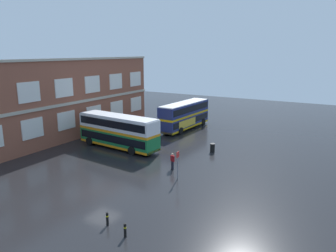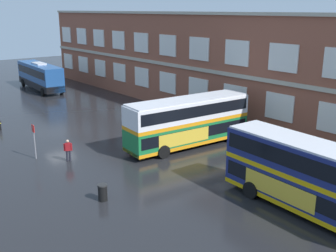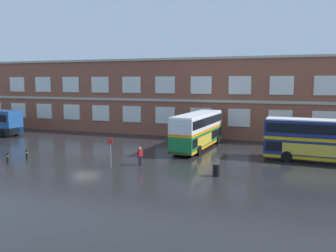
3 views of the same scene
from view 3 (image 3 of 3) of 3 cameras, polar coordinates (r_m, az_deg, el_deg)
ground_plane at (r=39.23m, az=-12.04°, el=-3.97°), size 120.00×120.00×0.00m
brick_terminal_building at (r=53.24m, az=-4.22°, el=4.86°), size 56.10×8.19×10.82m
double_decker_near at (r=39.07m, az=4.99°, el=-0.68°), size 3.56×11.18×4.07m
double_decker_middle at (r=35.70m, az=24.67°, el=-2.11°), size 11.11×3.27×4.07m
waiting_passenger at (r=31.52m, az=-4.68°, el=-4.89°), size 0.39×0.61×1.70m
bus_stand_flag at (r=30.78m, az=-9.56°, el=-3.93°), size 0.44×0.10×2.70m
station_litter_bin at (r=28.24m, az=8.03°, el=-7.26°), size 0.60×0.60×1.03m
safety_bollard_west at (r=36.69m, az=-22.46°, el=-4.38°), size 0.19×0.19×0.95m
safety_bollard_east at (r=35.67m, az=-25.17°, el=-4.85°), size 0.19×0.19×0.95m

